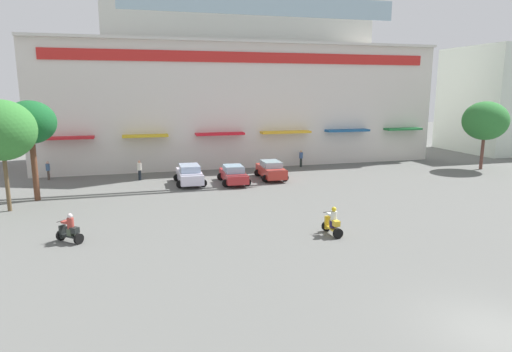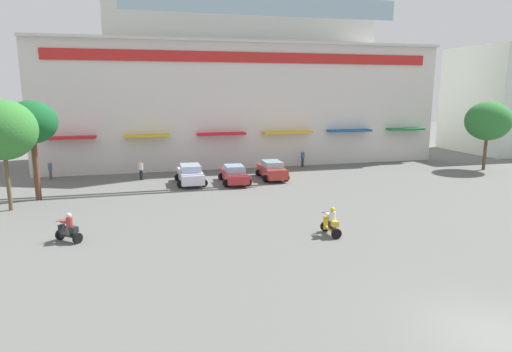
{
  "view_description": "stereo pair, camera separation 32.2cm",
  "coord_description": "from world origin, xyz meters",
  "px_view_note": "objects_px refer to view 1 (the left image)",
  "views": [
    {
      "loc": [
        -10.38,
        -9.88,
        7.34
      ],
      "look_at": [
        -2.88,
        17.46,
        1.74
      ],
      "focal_mm": 30.94,
      "sensor_mm": 36.0,
      "label": 1
    },
    {
      "loc": [
        -10.07,
        -9.97,
        7.34
      ],
      "look_at": [
        -2.88,
        17.46,
        1.74
      ],
      "focal_mm": 30.94,
      "sensor_mm": 36.0,
      "label": 2
    }
  ],
  "objects_px": {
    "scooter_rider_2": "(333,223)",
    "pedestrian_1": "(140,169)",
    "scooter_rider_1": "(70,230)",
    "parked_car_1": "(234,174)",
    "plaza_tree_1": "(485,121)",
    "parked_car_0": "(190,174)",
    "pedestrian_0": "(301,157)",
    "pedestrian_2": "(48,169)",
    "plaza_tree_0": "(1,130)",
    "plaza_tree_2": "(30,123)",
    "parked_car_2": "(271,170)"
  },
  "relations": [
    {
      "from": "plaza_tree_0",
      "to": "parked_car_1",
      "type": "height_order",
      "value": "plaza_tree_0"
    },
    {
      "from": "parked_car_0",
      "to": "pedestrian_0",
      "type": "xyz_separation_m",
      "value": [
        11.25,
        5.0,
        0.15
      ]
    },
    {
      "from": "parked_car_0",
      "to": "scooter_rider_2",
      "type": "xyz_separation_m",
      "value": [
        5.54,
        -14.27,
        -0.14
      ]
    },
    {
      "from": "plaza_tree_1",
      "to": "parked_car_1",
      "type": "xyz_separation_m",
      "value": [
        -23.6,
        -0.0,
        -3.77
      ]
    },
    {
      "from": "plaza_tree_0",
      "to": "scooter_rider_2",
      "type": "distance_m",
      "value": 20.01
    },
    {
      "from": "plaza_tree_2",
      "to": "parked_car_0",
      "type": "distance_m",
      "value": 11.64
    },
    {
      "from": "plaza_tree_1",
      "to": "parked_car_0",
      "type": "distance_m",
      "value": 27.27
    },
    {
      "from": "parked_car_0",
      "to": "pedestrian_2",
      "type": "relative_size",
      "value": 2.71
    },
    {
      "from": "pedestrian_0",
      "to": "pedestrian_2",
      "type": "distance_m",
      "value": 22.24
    },
    {
      "from": "pedestrian_0",
      "to": "pedestrian_1",
      "type": "relative_size",
      "value": 0.99
    },
    {
      "from": "scooter_rider_1",
      "to": "pedestrian_2",
      "type": "relative_size",
      "value": 0.94
    },
    {
      "from": "parked_car_0",
      "to": "pedestrian_2",
      "type": "bearing_deg",
      "value": 156.86
    },
    {
      "from": "parked_car_0",
      "to": "scooter_rider_1",
      "type": "height_order",
      "value": "parked_car_0"
    },
    {
      "from": "parked_car_1",
      "to": "scooter_rider_2",
      "type": "height_order",
      "value": "scooter_rider_2"
    },
    {
      "from": "parked_car_2",
      "to": "pedestrian_1",
      "type": "bearing_deg",
      "value": 167.9
    },
    {
      "from": "parked_car_0",
      "to": "parked_car_1",
      "type": "height_order",
      "value": "parked_car_0"
    },
    {
      "from": "plaza_tree_1",
      "to": "pedestrian_2",
      "type": "bearing_deg",
      "value": 172.11
    },
    {
      "from": "pedestrian_0",
      "to": "plaza_tree_2",
      "type": "bearing_deg",
      "value": -161.17
    },
    {
      "from": "plaza_tree_1",
      "to": "parked_car_2",
      "type": "bearing_deg",
      "value": 177.45
    },
    {
      "from": "parked_car_2",
      "to": "pedestrian_2",
      "type": "distance_m",
      "value": 18.31
    },
    {
      "from": "plaza_tree_1",
      "to": "scooter_rider_2",
      "type": "bearing_deg",
      "value": -147.44
    },
    {
      "from": "parked_car_1",
      "to": "pedestrian_1",
      "type": "xyz_separation_m",
      "value": [
        -7.16,
        3.16,
        0.21
      ]
    },
    {
      "from": "parked_car_0",
      "to": "parked_car_2",
      "type": "distance_m",
      "value": 6.79
    },
    {
      "from": "parked_car_1",
      "to": "pedestrian_1",
      "type": "bearing_deg",
      "value": 156.18
    },
    {
      "from": "scooter_rider_1",
      "to": "pedestrian_0",
      "type": "distance_m",
      "value": 25.08
    },
    {
      "from": "scooter_rider_2",
      "to": "parked_car_1",
      "type": "bearing_deg",
      "value": 98.89
    },
    {
      "from": "parked_car_2",
      "to": "pedestrian_1",
      "type": "xyz_separation_m",
      "value": [
        -10.55,
        2.26,
        0.17
      ]
    },
    {
      "from": "plaza_tree_1",
      "to": "plaza_tree_0",
      "type": "bearing_deg",
      "value": -173.61
    },
    {
      "from": "pedestrian_1",
      "to": "parked_car_0",
      "type": "bearing_deg",
      "value": -34.64
    },
    {
      "from": "pedestrian_0",
      "to": "parked_car_2",
      "type": "bearing_deg",
      "value": -133.7
    },
    {
      "from": "scooter_rider_1",
      "to": "scooter_rider_2",
      "type": "relative_size",
      "value": 0.97
    },
    {
      "from": "parked_car_2",
      "to": "parked_car_0",
      "type": "bearing_deg",
      "value": -177.15
    },
    {
      "from": "plaza_tree_0",
      "to": "parked_car_0",
      "type": "distance_m",
      "value": 13.26
    },
    {
      "from": "plaza_tree_1",
      "to": "pedestrian_1",
      "type": "relative_size",
      "value": 3.8
    },
    {
      "from": "plaza_tree_2",
      "to": "pedestrian_1",
      "type": "xyz_separation_m",
      "value": [
        6.75,
        5.01,
        -4.24
      ]
    },
    {
      "from": "parked_car_1",
      "to": "scooter_rider_1",
      "type": "height_order",
      "value": "scooter_rider_1"
    },
    {
      "from": "plaza_tree_0",
      "to": "scooter_rider_2",
      "type": "bearing_deg",
      "value": -28.68
    },
    {
      "from": "plaza_tree_0",
      "to": "pedestrian_1",
      "type": "xyz_separation_m",
      "value": [
        7.84,
        7.49,
        -4.01
      ]
    },
    {
      "from": "parked_car_2",
      "to": "pedestrian_0",
      "type": "distance_m",
      "value": 6.46
    },
    {
      "from": "scooter_rider_2",
      "to": "pedestrian_1",
      "type": "bearing_deg",
      "value": 118.88
    },
    {
      "from": "scooter_rider_1",
      "to": "parked_car_1",
      "type": "bearing_deg",
      "value": 46.81
    },
    {
      "from": "parked_car_1",
      "to": "scooter_rider_1",
      "type": "distance_m",
      "value": 15.58
    },
    {
      "from": "plaza_tree_1",
      "to": "scooter_rider_1",
      "type": "relative_size",
      "value": 4.27
    },
    {
      "from": "pedestrian_2",
      "to": "plaza_tree_1",
      "type": "bearing_deg",
      "value": -7.89
    },
    {
      "from": "pedestrian_1",
      "to": "pedestrian_2",
      "type": "relative_size",
      "value": 1.06
    },
    {
      "from": "plaza_tree_2",
      "to": "pedestrian_0",
      "type": "bearing_deg",
      "value": 18.83
    },
    {
      "from": "plaza_tree_2",
      "to": "pedestrian_0",
      "type": "relative_size",
      "value": 4.08
    },
    {
      "from": "scooter_rider_1",
      "to": "pedestrian_1",
      "type": "height_order",
      "value": "pedestrian_1"
    },
    {
      "from": "scooter_rider_2",
      "to": "plaza_tree_2",
      "type": "bearing_deg",
      "value": 143.56
    },
    {
      "from": "plaza_tree_1",
      "to": "plaza_tree_2",
      "type": "relative_size",
      "value": 0.94
    }
  ]
}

